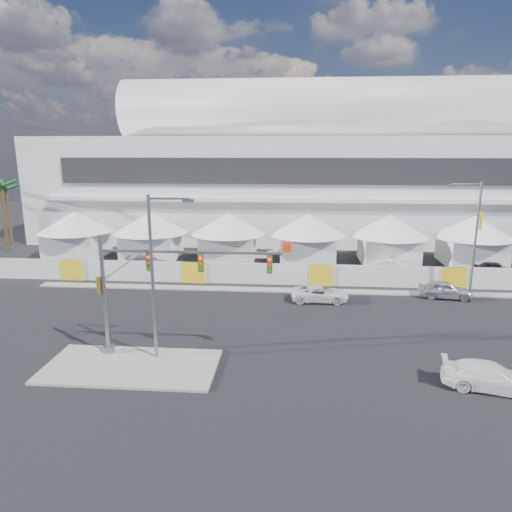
# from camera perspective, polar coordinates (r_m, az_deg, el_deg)

# --- Properties ---
(ground) EXTENTS (160.00, 160.00, 0.00)m
(ground) POSITION_cam_1_polar(r_m,az_deg,el_deg) (29.74, -2.13, -11.55)
(ground) COLOR black
(ground) RESTS_ON ground
(median_island) EXTENTS (10.00, 5.00, 0.15)m
(median_island) POSITION_cam_1_polar(r_m,az_deg,el_deg) (28.38, -15.33, -13.16)
(median_island) COLOR gray
(median_island) RESTS_ON ground
(far_curb) EXTENTS (80.00, 1.20, 0.12)m
(far_curb) POSITION_cam_1_polar(r_m,az_deg,el_deg) (44.49, 26.58, -4.39)
(far_curb) COLOR gray
(far_curb) RESTS_ON ground
(stadium) EXTENTS (80.00, 24.80, 21.98)m
(stadium) POSITION_cam_1_polar(r_m,az_deg,el_deg) (68.58, 9.32, 10.57)
(stadium) COLOR silver
(stadium) RESTS_ON ground
(tent_row) EXTENTS (53.40, 8.40, 5.40)m
(tent_row) POSITION_cam_1_polar(r_m,az_deg,el_deg) (51.72, 1.48, 2.87)
(tent_row) COLOR white
(tent_row) RESTS_ON ground
(hoarding_fence) EXTENTS (70.00, 0.25, 2.00)m
(hoarding_fence) POSITION_cam_1_polar(r_m,az_deg,el_deg) (42.95, 8.11, -2.37)
(hoarding_fence) COLOR silver
(hoarding_fence) RESTS_ON ground
(palm_cluster) EXTENTS (10.60, 10.60, 8.55)m
(palm_cluster) POSITION_cam_1_polar(r_m,az_deg,el_deg) (67.44, -28.63, 6.91)
(palm_cluster) COLOR #47331E
(palm_cluster) RESTS_ON ground
(sedan_silver) EXTENTS (2.30, 4.56, 1.49)m
(sedan_silver) POSITION_cam_1_polar(r_m,az_deg,el_deg) (42.25, 22.56, -3.90)
(sedan_silver) COLOR #B9B9BE
(sedan_silver) RESTS_ON ground
(pickup_curb) EXTENTS (2.30, 4.79, 1.32)m
(pickup_curb) POSITION_cam_1_polar(r_m,az_deg,el_deg) (38.61, 7.97, -4.69)
(pickup_curb) COLOR white
(pickup_curb) RESTS_ON ground
(pickup_near) EXTENTS (3.01, 5.22, 1.42)m
(pickup_near) POSITION_cam_1_polar(r_m,az_deg,el_deg) (27.91, 27.27, -13.25)
(pickup_near) COLOR white
(pickup_near) RESTS_ON ground
(lot_car_a) EXTENTS (2.65, 4.09, 1.27)m
(lot_car_a) POSITION_cam_1_polar(r_m,az_deg,el_deg) (49.62, 16.81, -1.11)
(lot_car_a) COLOR silver
(lot_car_a) RESTS_ON ground
(lot_car_b) EXTENTS (2.45, 4.32, 1.39)m
(lot_car_b) POSITION_cam_1_polar(r_m,az_deg,el_deg) (51.90, 27.76, -1.41)
(lot_car_b) COLOR black
(lot_car_b) RESTS_ON ground
(lot_car_c) EXTENTS (2.22, 4.82, 1.36)m
(lot_car_c) POSITION_cam_1_polar(r_m,az_deg,el_deg) (49.79, -13.26, -0.79)
(lot_car_c) COLOR #A8A8AC
(lot_car_c) RESTS_ON ground
(traffic_mast) EXTENTS (11.07, 0.72, 7.40)m
(traffic_mast) POSITION_cam_1_polar(r_m,az_deg,el_deg) (28.12, -14.07, -3.99)
(traffic_mast) COLOR gray
(traffic_mast) RESTS_ON median_island
(streetlight_median) EXTENTS (2.72, 0.27, 9.84)m
(streetlight_median) POSITION_cam_1_polar(r_m,az_deg,el_deg) (27.04, -12.37, -1.35)
(streetlight_median) COLOR slate
(streetlight_median) RESTS_ON median_island
(streetlight_curb) EXTENTS (2.91, 0.66, 9.84)m
(streetlight_curb) POSITION_cam_1_polar(r_m,az_deg,el_deg) (42.72, 25.57, 2.84)
(streetlight_curb) COLOR slate
(streetlight_curb) RESTS_ON ground
(boom_lift) EXTENTS (6.54, 1.56, 3.32)m
(boom_lift) POSITION_cam_1_polar(r_m,az_deg,el_deg) (46.44, -0.84, -1.18)
(boom_lift) COLOR red
(boom_lift) RESTS_ON ground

